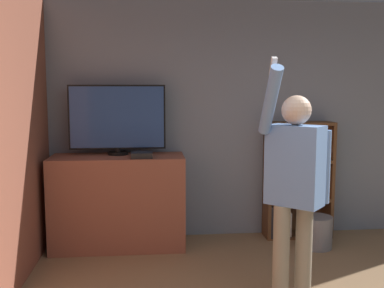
% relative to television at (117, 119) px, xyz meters
% --- Properties ---
extents(wall_back, '(6.58, 0.06, 2.70)m').
position_rel_television_xyz_m(wall_back, '(1.51, 0.24, -0.04)').
color(wall_back, gray).
rests_on(wall_back, ground_plane).
extents(wall_side_brick, '(0.06, 4.66, 2.70)m').
position_rel_television_xyz_m(wall_side_brick, '(-0.81, -1.32, -0.04)').
color(wall_side_brick, '#93513D').
rests_on(wall_side_brick, ground_plane).
extents(tv_ledge, '(1.41, 0.56, 1.00)m').
position_rel_television_xyz_m(tv_ledge, '(-0.00, -0.10, -0.89)').
color(tv_ledge, '#93513D').
rests_on(tv_ledge, ground_plane).
extents(television, '(1.03, 0.22, 0.75)m').
position_rel_television_xyz_m(television, '(0.00, 0.00, 0.00)').
color(television, black).
rests_on(television, tv_ledge).
extents(game_console, '(0.22, 0.21, 0.06)m').
position_rel_television_xyz_m(game_console, '(0.26, -0.23, -0.36)').
color(game_console, black).
rests_on(game_console, tv_ledge).
extents(bookshelf, '(0.76, 0.28, 1.33)m').
position_rel_television_xyz_m(bookshelf, '(1.96, 0.06, -0.75)').
color(bookshelf, brown).
rests_on(bookshelf, ground_plane).
extents(person, '(0.56, 0.53, 1.93)m').
position_rel_television_xyz_m(person, '(1.44, -1.60, -0.38)').
color(person, gray).
rests_on(person, ground_plane).
extents(waste_bin, '(0.33, 0.33, 0.34)m').
position_rel_television_xyz_m(waste_bin, '(2.13, -0.34, -1.21)').
color(waste_bin, gray).
rests_on(waste_bin, ground_plane).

